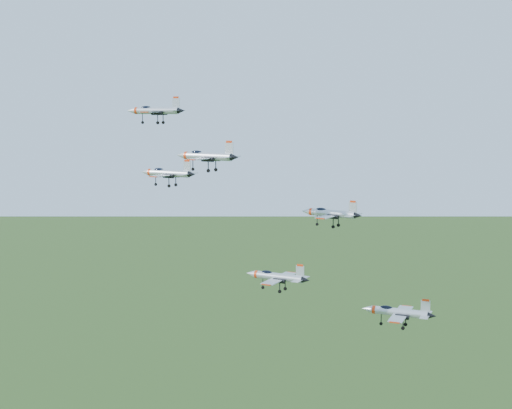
# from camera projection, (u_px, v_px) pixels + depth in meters

# --- Properties ---
(jet_lead) EXTENTS (13.71, 11.33, 3.66)m
(jet_lead) POSITION_uv_depth(u_px,v_px,m) (155.00, 110.00, 149.98)
(jet_lead) COLOR #B4BBC2
(jet_left_high) EXTENTS (13.71, 11.59, 3.70)m
(jet_left_high) POSITION_uv_depth(u_px,v_px,m) (206.00, 156.00, 131.55)
(jet_left_high) COLOR #B4BBC2
(jet_right_high) EXTENTS (10.78, 9.08, 2.90)m
(jet_right_high) POSITION_uv_depth(u_px,v_px,m) (167.00, 173.00, 116.87)
(jet_right_high) COLOR #B4BBC2
(jet_left_low) EXTENTS (12.65, 10.75, 3.43)m
(jet_left_low) POSITION_uv_depth(u_px,v_px,m) (330.00, 213.00, 135.85)
(jet_left_low) COLOR #B4BBC2
(jet_right_low) EXTENTS (12.50, 10.52, 3.36)m
(jet_right_low) POSITION_uv_depth(u_px,v_px,m) (276.00, 276.00, 126.18)
(jet_right_low) COLOR #B4BBC2
(jet_trail) EXTENTS (13.52, 11.24, 3.61)m
(jet_trail) POSITION_uv_depth(u_px,v_px,m) (397.00, 312.00, 127.59)
(jet_trail) COLOR #B4BBC2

